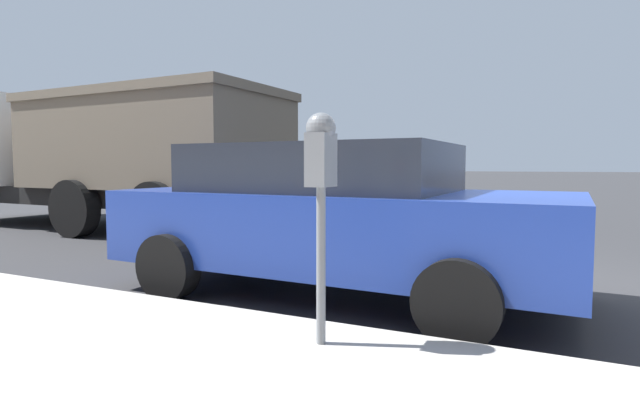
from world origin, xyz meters
The scene contains 4 objects.
ground_plane centered at (0.00, 0.00, 0.00)m, with size 220.00×220.00×0.00m, color #333335.
parking_meter centered at (-2.64, 0.95, 1.27)m, with size 0.21×0.19×1.49m.
car_blue centered at (-0.92, 1.60, 0.80)m, with size 2.25×4.48×1.50m.
dump_truck centered at (1.97, 8.15, 1.58)m, with size 3.04×8.10×2.79m.
Camera 1 is at (-5.50, -0.40, 1.29)m, focal length 28.00 mm.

